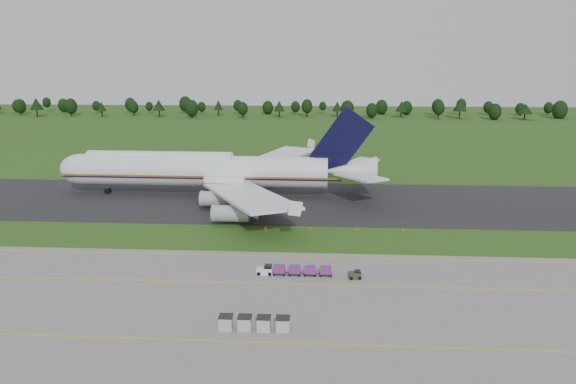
# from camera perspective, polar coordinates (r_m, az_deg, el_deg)

# --- Properties ---
(ground) EXTENTS (600.00, 600.00, 0.00)m
(ground) POSITION_cam_1_polar(r_m,az_deg,el_deg) (106.59, -0.82, -4.73)
(ground) COLOR #284B16
(ground) RESTS_ON ground
(apron) EXTENTS (300.00, 52.00, 0.06)m
(apron) POSITION_cam_1_polar(r_m,az_deg,el_deg) (75.18, -2.86, -12.82)
(apron) COLOR slate
(apron) RESTS_ON ground
(taxiway) EXTENTS (300.00, 40.00, 0.08)m
(taxiway) POSITION_cam_1_polar(r_m,az_deg,el_deg) (133.39, 0.10, -0.96)
(taxiway) COLOR black
(taxiway) RESTS_ON ground
(apron_markings) EXTENTS (300.00, 30.20, 0.01)m
(apron_markings) POSITION_cam_1_polar(r_m,az_deg,el_deg) (81.47, -2.30, -10.62)
(apron_markings) COLOR yellow
(apron_markings) RESTS_ON apron
(tree_line) EXTENTS (523.31, 21.31, 11.97)m
(tree_line) POSITION_cam_1_polar(r_m,az_deg,el_deg) (321.89, 5.67, 8.58)
(tree_line) COLOR black
(tree_line) RESTS_ON ground
(aircraft) EXTENTS (79.11, 77.62, 22.35)m
(aircraft) POSITION_cam_1_polar(r_m,az_deg,el_deg) (139.36, -8.10, 2.21)
(aircraft) COLOR silver
(aircraft) RESTS_ON ground
(baggage_train) EXTENTS (11.86, 1.52, 1.46)m
(baggage_train) POSITION_cam_1_polar(r_m,az_deg,el_deg) (88.94, 0.51, -7.94)
(baggage_train) COLOR silver
(baggage_train) RESTS_ON apron
(utility_cart) EXTENTS (1.99, 1.32, 1.03)m
(utility_cart) POSITION_cam_1_polar(r_m,az_deg,el_deg) (88.24, 6.82, -8.41)
(utility_cart) COLOR #2F3525
(utility_cart) RESTS_ON apron
(uld_row) EXTENTS (8.96, 1.76, 1.74)m
(uld_row) POSITION_cam_1_polar(r_m,az_deg,el_deg) (72.34, -3.44, -13.14)
(uld_row) COLOR #AAAAAA
(uld_row) RESTS_ON apron
(edge_markers) EXTENTS (27.55, 0.30, 0.60)m
(edge_markers) POSITION_cam_1_polar(r_m,az_deg,el_deg) (111.17, 4.67, -3.85)
(edge_markers) COLOR #DE3E07
(edge_markers) RESTS_ON ground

